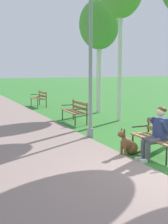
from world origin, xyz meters
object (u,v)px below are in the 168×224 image
(person_seated_on_near_bench, at_px, (157,131))
(park_bench_mid, at_px, (75,110))
(birch_tree_fourth, at_px, (99,26))
(lamp_post_near, at_px, (90,62))
(park_bench_far, at_px, (39,97))
(dog_brown, at_px, (129,145))
(park_bench_near, at_px, (159,136))

(person_seated_on_near_bench, bearing_deg, park_bench_mid, 88.41)
(birch_tree_fourth, bearing_deg, lamp_post_near, -119.03)
(park_bench_mid, distance_m, person_seated_on_near_bench, 5.44)
(park_bench_far, distance_m, person_seated_on_near_bench, 11.13)
(park_bench_mid, relative_size, person_seated_on_near_bench, 1.20)
(park_bench_mid, distance_m, park_bench_far, 5.69)
(person_seated_on_near_bench, height_order, birch_tree_fourth, birch_tree_fourth)
(park_bench_mid, distance_m, dog_brown, 4.89)
(park_bench_near, relative_size, park_bench_far, 1.00)
(park_bench_near, relative_size, birch_tree_fourth, 0.28)
(park_bench_mid, xyz_separation_m, dog_brown, (-0.56, -4.85, -0.25))
(person_seated_on_near_bench, xyz_separation_m, birch_tree_fourth, (2.25, 7.61, 3.41))
(dog_brown, relative_size, lamp_post_near, 0.18)
(park_bench_near, distance_m, person_seated_on_near_bench, 0.33)
(park_bench_far, xyz_separation_m, dog_brown, (-0.71, -10.54, -0.25))
(dog_brown, relative_size, birch_tree_fourth, 0.16)
(park_bench_near, distance_m, park_bench_mid, 5.23)
(birch_tree_fourth, bearing_deg, dog_brown, -110.71)
(park_bench_mid, relative_size, park_bench_far, 1.00)
(dog_brown, xyz_separation_m, lamp_post_near, (-0.04, 2.16, 2.05))
(park_bench_near, height_order, dog_brown, park_bench_near)
(park_bench_far, height_order, dog_brown, park_bench_far)
(lamp_post_near, bearing_deg, park_bench_far, 84.88)
(lamp_post_near, xyz_separation_m, birch_tree_fourth, (2.70, 4.86, 1.78))
(person_seated_on_near_bench, bearing_deg, park_bench_near, 44.12)
(park_bench_mid, xyz_separation_m, birch_tree_fourth, (2.10, 2.18, 3.58))
(birch_tree_fourth, bearing_deg, park_bench_mid, -133.94)
(park_bench_mid, bearing_deg, dog_brown, -96.58)
(park_bench_mid, relative_size, dog_brown, 1.82)
(park_bench_mid, bearing_deg, lamp_post_near, -102.64)
(park_bench_near, relative_size, lamp_post_near, 0.34)
(person_seated_on_near_bench, xyz_separation_m, dog_brown, (-0.41, 0.58, -0.42))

